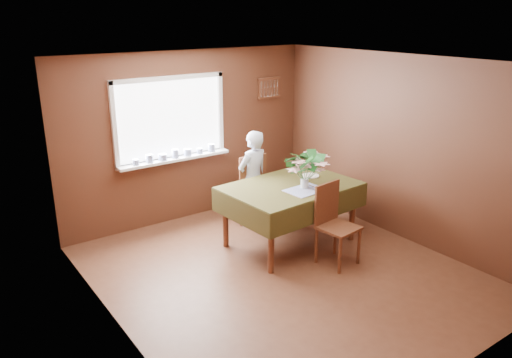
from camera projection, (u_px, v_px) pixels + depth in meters
floor at (282, 273)px, 6.04m from camera, size 4.50×4.50×0.00m
ceiling at (286, 62)px, 5.25m from camera, size 4.50×4.50×0.00m
wall_back at (189, 137)px, 7.38m from camera, size 4.00×0.00×4.00m
wall_front at (464, 247)px, 3.91m from camera, size 4.00×0.00×4.00m
wall_left at (113, 214)px, 4.54m from camera, size 0.00×4.50×4.50m
wall_right at (399, 148)px, 6.75m from camera, size 0.00×4.50×4.50m
window_assembly at (172, 134)px, 7.14m from camera, size 1.72×0.20×1.22m
spoon_rack at (269, 88)px, 7.96m from camera, size 0.44×0.05×0.33m
dining_table at (291, 192)px, 6.60m from camera, size 1.80×1.28×0.84m
chair_far at (249, 185)px, 7.38m from camera, size 0.47×0.47×1.05m
chair_near at (333, 221)px, 6.17m from camera, size 0.49×0.49×1.02m
seated_woman at (253, 179)px, 7.19m from camera, size 0.56×0.41×1.43m
flower_bouquet at (305, 166)px, 6.36m from camera, size 0.52×0.52×0.45m
side_plate at (311, 176)px, 6.92m from camera, size 0.30×0.30×0.01m
table_knife at (309, 185)px, 6.53m from camera, size 0.03×0.25×0.00m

